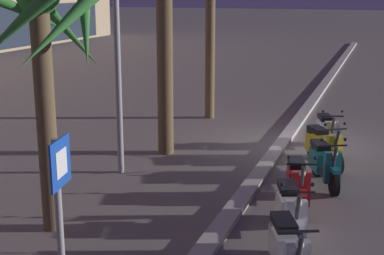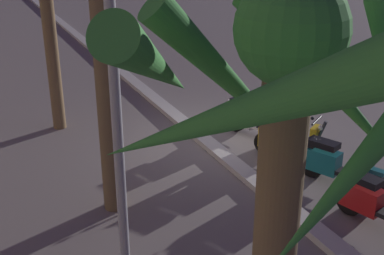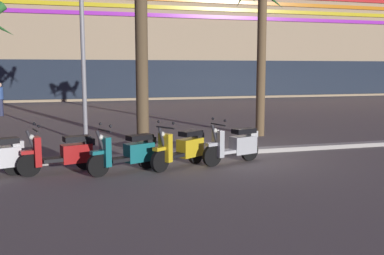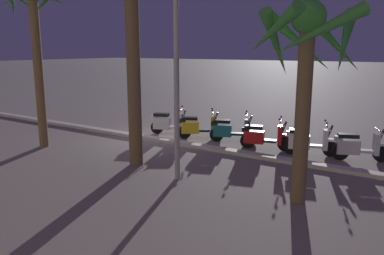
# 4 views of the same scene
# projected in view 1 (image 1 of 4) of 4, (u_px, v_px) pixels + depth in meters

# --- Properties ---
(ground_plane) EXTENTS (200.00, 200.00, 0.00)m
(ground_plane) POSITION_uv_depth(u_px,v_px,m) (291.00, 145.00, 15.13)
(ground_plane) COLOR slate
(curb_strip) EXTENTS (60.00, 0.36, 0.12)m
(curb_strip) POSITION_uv_depth(u_px,v_px,m) (283.00, 143.00, 15.19)
(curb_strip) COLOR #BCB7AD
(curb_strip) RESTS_ON ground
(scooter_silver_far_back) EXTENTS (1.63, 0.86, 1.04)m
(scooter_silver_far_back) POSITION_uv_depth(u_px,v_px,m) (287.00, 251.00, 8.06)
(scooter_silver_far_back) COLOR black
(scooter_silver_far_back) RESTS_ON ground
(scooter_white_second_in_line) EXTENTS (1.67, 0.80, 1.17)m
(scooter_white_second_in_line) POSITION_uv_depth(u_px,v_px,m) (290.00, 212.00, 9.48)
(scooter_white_second_in_line) COLOR black
(scooter_white_second_in_line) RESTS_ON ground
(scooter_red_tail_end) EXTENTS (1.77, 0.75, 1.17)m
(scooter_red_tail_end) POSITION_uv_depth(u_px,v_px,m) (297.00, 183.00, 10.91)
(scooter_red_tail_end) COLOR black
(scooter_red_tail_end) RESTS_ON ground
(scooter_teal_lead_nearest) EXTENTS (1.70, 0.89, 1.17)m
(scooter_teal_lead_nearest) POSITION_uv_depth(u_px,v_px,m) (323.00, 163.00, 12.11)
(scooter_teal_lead_nearest) COLOR black
(scooter_teal_lead_nearest) RESTS_ON ground
(scooter_yellow_last_in_row) EXTENTS (1.56, 1.06, 1.17)m
(scooter_yellow_last_in_row) POSITION_uv_depth(u_px,v_px,m) (322.00, 146.00, 13.39)
(scooter_yellow_last_in_row) COLOR black
(scooter_yellow_last_in_row) RESTS_ON ground
(scooter_silver_mid_front) EXTENTS (1.67, 0.78, 1.17)m
(scooter_silver_mid_front) POSITION_uv_depth(u_px,v_px,m) (326.00, 132.00, 14.68)
(scooter_silver_mid_front) COLOR black
(scooter_silver_mid_front) RESTS_ON ground
(crossing_sign) EXTENTS (0.59, 0.17, 2.40)m
(crossing_sign) POSITION_uv_depth(u_px,v_px,m) (60.00, 209.00, 6.86)
(crossing_sign) COLOR #939399
(crossing_sign) RESTS_ON ground
(palm_tree_near_sign) EXTENTS (2.61, 2.53, 4.44)m
(palm_tree_near_sign) POSITION_uv_depth(u_px,v_px,m) (41.00, 40.00, 9.12)
(palm_tree_near_sign) COLOR brown
(palm_tree_near_sign) RESTS_ON ground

